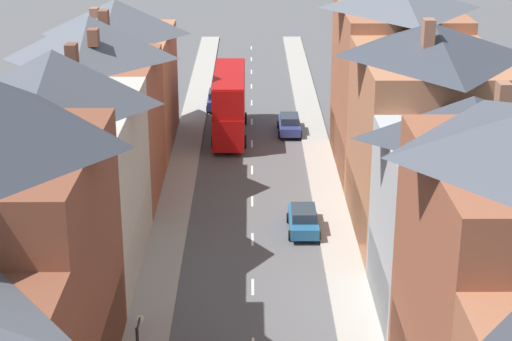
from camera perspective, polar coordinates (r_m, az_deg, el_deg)
The scene contains 9 objects.
pavement_left at distance 58.88m, azimuth -5.23°, elevation -1.27°, with size 2.20×104.00×0.14m, color #A8A399.
pavement_right at distance 58.89m, azimuth 4.71°, elevation -1.24°, with size 2.20×104.00×0.14m, color #A8A399.
centre_line_dashes at distance 56.83m, azimuth -0.25°, elevation -2.06°, with size 0.14×97.80×0.01m.
terrace_row_left at distance 40.68m, azimuth -14.73°, elevation -2.61°, with size 8.00×66.03×13.88m.
terrace_row_right at distance 39.94m, azimuth 14.59°, elevation -2.85°, with size 8.00×59.69×14.13m.
double_decker_bus_lead at distance 69.26m, azimuth -1.79°, elevation 4.54°, with size 2.74×10.80×5.30m.
car_near_blue at distance 77.62m, azimuth -2.59°, elevation 4.77°, with size 1.90×4.39×1.71m.
car_near_silver at distance 52.15m, azimuth 3.17°, elevation -3.27°, with size 1.90×4.27×1.59m.
car_parked_left_a at distance 70.51m, azimuth 2.24°, elevation 3.12°, with size 1.90×4.45×1.60m.
Camera 1 is at (-0.09, -16.55, 21.66)m, focal length 60.00 mm.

